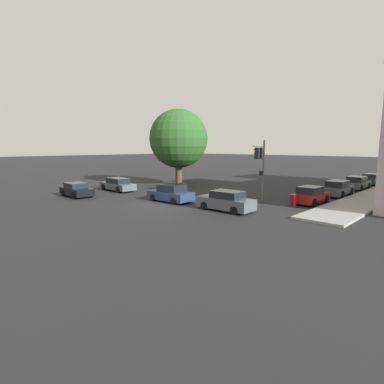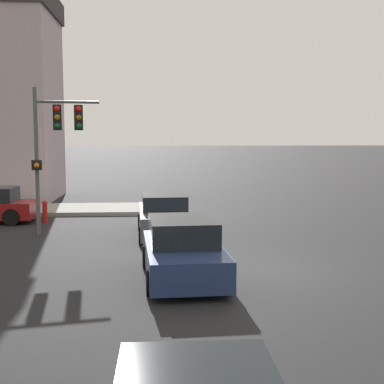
{
  "view_description": "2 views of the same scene",
  "coord_description": "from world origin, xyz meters",
  "px_view_note": "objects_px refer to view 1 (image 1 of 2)",
  "views": [
    {
      "loc": [
        18.48,
        -14.98,
        4.69
      ],
      "look_at": [
        2.28,
        1.66,
        1.2
      ],
      "focal_mm": 28.0,
      "sensor_mm": 36.0,
      "label": 1
    },
    {
      "loc": [
        -13.87,
        2.79,
        3.63
      ],
      "look_at": [
        0.23,
        1.82,
        2.08
      ],
      "focal_mm": 50.0,
      "sensor_mm": 36.0,
      "label": 2
    }
  ],
  "objects_px": {
    "traffic_signal": "(260,160)",
    "parked_car_2": "(357,183)",
    "street_tree": "(178,139)",
    "crossing_car_0": "(226,201)",
    "parked_car_3": "(372,179)",
    "fire_hydrant": "(295,201)",
    "crossing_car_3": "(76,190)",
    "parked_car_0": "(310,195)",
    "parked_car_1": "(337,188)",
    "crossing_car_1": "(118,185)",
    "crossing_car_2": "(171,194)"
  },
  "relations": [
    {
      "from": "street_tree",
      "to": "crossing_car_1",
      "type": "height_order",
      "value": "street_tree"
    },
    {
      "from": "crossing_car_3",
      "to": "parked_car_2",
      "type": "relative_size",
      "value": 0.87
    },
    {
      "from": "parked_car_3",
      "to": "parked_car_1",
      "type": "bearing_deg",
      "value": -179.29
    },
    {
      "from": "street_tree",
      "to": "parked_car_0",
      "type": "distance_m",
      "value": 17.98
    },
    {
      "from": "crossing_car_3",
      "to": "parked_car_0",
      "type": "distance_m",
      "value": 21.32
    },
    {
      "from": "traffic_signal",
      "to": "parked_car_3",
      "type": "bearing_deg",
      "value": -108.72
    },
    {
      "from": "traffic_signal",
      "to": "parked_car_1",
      "type": "height_order",
      "value": "traffic_signal"
    },
    {
      "from": "street_tree",
      "to": "parked_car_2",
      "type": "xyz_separation_m",
      "value": [
        17.35,
        11.25,
        -5.01
      ]
    },
    {
      "from": "crossing_car_1",
      "to": "fire_hydrant",
      "type": "distance_m",
      "value": 18.45
    },
    {
      "from": "parked_car_0",
      "to": "parked_car_1",
      "type": "distance_m",
      "value": 5.86
    },
    {
      "from": "parked_car_1",
      "to": "parked_car_0",
      "type": "bearing_deg",
      "value": 176.55
    },
    {
      "from": "parked_car_1",
      "to": "traffic_signal",
      "type": "bearing_deg",
      "value": 160.0
    },
    {
      "from": "traffic_signal",
      "to": "parked_car_2",
      "type": "height_order",
      "value": "traffic_signal"
    },
    {
      "from": "crossing_car_1",
      "to": "parked_car_1",
      "type": "distance_m",
      "value": 22.46
    },
    {
      "from": "parked_car_1",
      "to": "crossing_car_0",
      "type": "bearing_deg",
      "value": 163.16
    },
    {
      "from": "crossing_car_2",
      "to": "parked_car_0",
      "type": "xyz_separation_m",
      "value": [
        9.09,
        7.55,
        -0.02
      ]
    },
    {
      "from": "parked_car_1",
      "to": "crossing_car_2",
      "type": "bearing_deg",
      "value": 143.69
    },
    {
      "from": "traffic_signal",
      "to": "parked_car_0",
      "type": "relative_size",
      "value": 1.34
    },
    {
      "from": "street_tree",
      "to": "crossing_car_2",
      "type": "height_order",
      "value": "street_tree"
    },
    {
      "from": "street_tree",
      "to": "parked_car_2",
      "type": "bearing_deg",
      "value": 32.96
    },
    {
      "from": "crossing_car_3",
      "to": "parked_car_3",
      "type": "xyz_separation_m",
      "value": [
        17.69,
        30.48,
        0.02
      ]
    },
    {
      "from": "crossing_car_2",
      "to": "crossing_car_1",
      "type": "bearing_deg",
      "value": -5.06
    },
    {
      "from": "crossing_car_2",
      "to": "fire_hydrant",
      "type": "xyz_separation_m",
      "value": [
        8.83,
        5.2,
        -0.21
      ]
    },
    {
      "from": "crossing_car_2",
      "to": "traffic_signal",
      "type": "bearing_deg",
      "value": -149.2
    },
    {
      "from": "crossing_car_1",
      "to": "parked_car_0",
      "type": "relative_size",
      "value": 1.22
    },
    {
      "from": "street_tree",
      "to": "parked_car_3",
      "type": "relative_size",
      "value": 2.02
    },
    {
      "from": "crossing_car_1",
      "to": "fire_hydrant",
      "type": "bearing_deg",
      "value": -164.22
    },
    {
      "from": "street_tree",
      "to": "crossing_car_0",
      "type": "bearing_deg",
      "value": -30.71
    },
    {
      "from": "crossing_car_3",
      "to": "parked_car_2",
      "type": "bearing_deg",
      "value": 54.95
    },
    {
      "from": "crossing_car_2",
      "to": "crossing_car_3",
      "type": "xyz_separation_m",
      "value": [
        -8.49,
        -4.5,
        -0.07
      ]
    },
    {
      "from": "crossing_car_1",
      "to": "crossing_car_2",
      "type": "xyz_separation_m",
      "value": [
        8.97,
        -0.3,
        0.03
      ]
    },
    {
      "from": "crossing_car_0",
      "to": "parked_car_3",
      "type": "relative_size",
      "value": 0.96
    },
    {
      "from": "parked_car_3",
      "to": "parked_car_0",
      "type": "bearing_deg",
      "value": -179.97
    },
    {
      "from": "street_tree",
      "to": "parked_car_3",
      "type": "distance_m",
      "value": 25.05
    },
    {
      "from": "parked_car_3",
      "to": "crossing_car_2",
      "type": "bearing_deg",
      "value": 160.88
    },
    {
      "from": "street_tree",
      "to": "parked_car_1",
      "type": "distance_m",
      "value": 18.74
    },
    {
      "from": "street_tree",
      "to": "crossing_car_0",
      "type": "distance_m",
      "value": 16.9
    },
    {
      "from": "crossing_car_0",
      "to": "parked_car_0",
      "type": "relative_size",
      "value": 1.13
    },
    {
      "from": "crossing_car_0",
      "to": "parked_car_3",
      "type": "bearing_deg",
      "value": -100.03
    },
    {
      "from": "parked_car_2",
      "to": "parked_car_3",
      "type": "bearing_deg",
      "value": 0.11
    },
    {
      "from": "crossing_car_0",
      "to": "parked_car_0",
      "type": "bearing_deg",
      "value": -117.38
    },
    {
      "from": "traffic_signal",
      "to": "parked_car_2",
      "type": "xyz_separation_m",
      "value": [
        2.99,
        15.69,
        -2.96
      ]
    },
    {
      "from": "fire_hydrant",
      "to": "traffic_signal",
      "type": "bearing_deg",
      "value": -158.67
    },
    {
      "from": "crossing_car_3",
      "to": "fire_hydrant",
      "type": "relative_size",
      "value": 4.37
    },
    {
      "from": "traffic_signal",
      "to": "fire_hydrant",
      "type": "relative_size",
      "value": 5.71
    },
    {
      "from": "street_tree",
      "to": "traffic_signal",
      "type": "height_order",
      "value": "street_tree"
    },
    {
      "from": "crossing_car_1",
      "to": "crossing_car_2",
      "type": "bearing_deg",
      "value": 178.46
    },
    {
      "from": "crossing_car_0",
      "to": "street_tree",
      "type": "bearing_deg",
      "value": -33.02
    },
    {
      "from": "crossing_car_1",
      "to": "parked_car_0",
      "type": "xyz_separation_m",
      "value": [
        18.05,
        7.25,
        0.01
      ]
    },
    {
      "from": "crossing_car_2",
      "to": "parked_car_1",
      "type": "bearing_deg",
      "value": -127.79
    }
  ]
}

